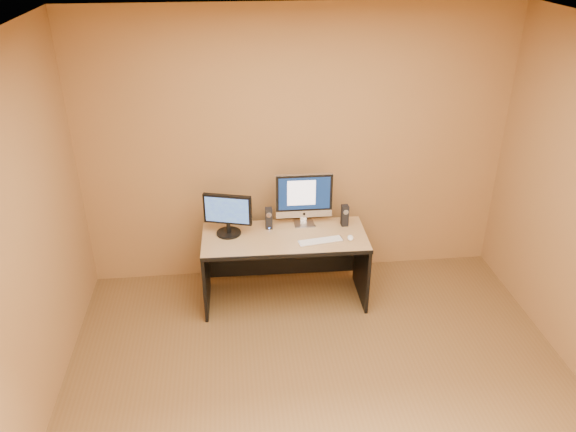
% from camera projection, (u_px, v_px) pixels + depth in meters
% --- Properties ---
extents(floor, '(4.00, 4.00, 0.00)m').
position_uv_depth(floor, '(329.00, 417.00, 4.04)').
color(floor, brown).
rests_on(floor, ground).
extents(walls, '(4.00, 4.00, 2.60)m').
position_uv_depth(walls, '(337.00, 265.00, 3.44)').
color(walls, olive).
rests_on(walls, ground).
extents(ceiling, '(4.00, 4.00, 0.00)m').
position_uv_depth(ceiling, '(347.00, 48.00, 2.84)').
color(ceiling, white).
rests_on(ceiling, walls).
extents(desk, '(1.48, 0.68, 0.68)m').
position_uv_depth(desk, '(285.00, 268.00, 5.17)').
color(desk, tan).
rests_on(desk, ground).
extents(imac, '(0.53, 0.20, 0.51)m').
position_uv_depth(imac, '(304.00, 200.00, 5.09)').
color(imac, '#B3B3B7').
rests_on(imac, desk).
extents(second_monitor, '(0.49, 0.34, 0.39)m').
position_uv_depth(second_monitor, '(228.00, 215.00, 4.96)').
color(second_monitor, black).
rests_on(second_monitor, desk).
extents(speaker_left, '(0.06, 0.07, 0.20)m').
position_uv_depth(speaker_left, '(269.00, 218.00, 5.10)').
color(speaker_left, black).
rests_on(speaker_left, desk).
extents(speaker_right, '(0.07, 0.07, 0.20)m').
position_uv_depth(speaker_right, '(345.00, 215.00, 5.15)').
color(speaker_right, black).
rests_on(speaker_right, desk).
extents(keyboard, '(0.41, 0.17, 0.02)m').
position_uv_depth(keyboard, '(321.00, 241.00, 4.92)').
color(keyboard, silver).
rests_on(keyboard, desk).
extents(mouse, '(0.07, 0.10, 0.03)m').
position_uv_depth(mouse, '(350.00, 238.00, 4.95)').
color(mouse, white).
rests_on(mouse, desk).
extents(cable_a, '(0.07, 0.19, 0.01)m').
position_uv_depth(cable_a, '(311.00, 222.00, 5.25)').
color(cable_a, black).
rests_on(cable_a, desk).
extents(cable_b, '(0.09, 0.15, 0.01)m').
position_uv_depth(cable_b, '(309.00, 220.00, 5.28)').
color(cable_b, black).
rests_on(cable_b, desk).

